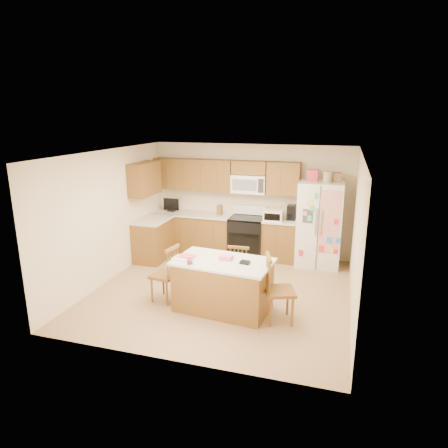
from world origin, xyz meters
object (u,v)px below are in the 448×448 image
(stove, at_px, (247,236))
(refrigerator, at_px, (319,223))
(windsor_chair_right, at_px, (278,290))
(windsor_chair_back, at_px, (240,269))
(island, at_px, (223,285))
(windsor_chair_left, at_px, (166,275))

(stove, distance_m, refrigerator, 1.63)
(windsor_chair_right, bearing_deg, refrigerator, 81.05)
(refrigerator, height_order, windsor_chair_back, refrigerator)
(island, relative_size, windsor_chair_right, 1.52)
(windsor_chair_left, relative_size, windsor_chair_back, 1.09)
(windsor_chair_back, bearing_deg, refrigerator, 55.44)
(island, bearing_deg, windsor_chair_left, 178.19)
(island, bearing_deg, windsor_chair_back, 82.80)
(windsor_chair_left, xyz_separation_m, windsor_chair_back, (1.13, 0.70, -0.04))
(stove, height_order, windsor_chair_right, stove)
(refrigerator, distance_m, windsor_chair_right, 2.74)
(windsor_chair_back, bearing_deg, stove, 99.61)
(windsor_chair_left, distance_m, windsor_chair_right, 1.96)
(stove, distance_m, windsor_chair_right, 2.97)
(stove, bearing_deg, island, -85.05)
(stove, height_order, windsor_chair_left, stove)
(windsor_chair_back, relative_size, windsor_chair_right, 0.85)
(windsor_chair_right, bearing_deg, island, 172.39)
(island, distance_m, windsor_chair_right, 0.94)
(refrigerator, distance_m, windsor_chair_left, 3.49)
(island, relative_size, windsor_chair_left, 1.66)
(refrigerator, xyz_separation_m, windsor_chair_left, (-2.38, -2.52, -0.45))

